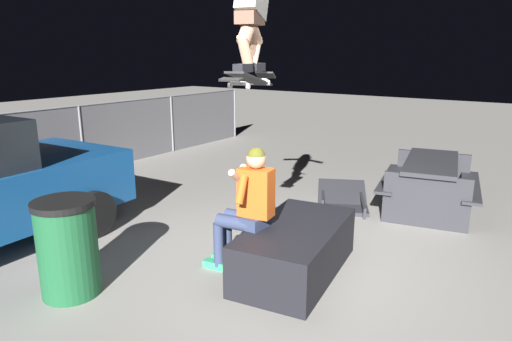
{
  "coord_description": "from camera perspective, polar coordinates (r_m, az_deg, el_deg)",
  "views": [
    {
      "loc": [
        -3.86,
        -2.2,
        2.26
      ],
      "look_at": [
        -0.29,
        0.31,
        1.13
      ],
      "focal_mm": 31.7,
      "sensor_mm": 36.0,
      "label": 1
    }
  ],
  "objects": [
    {
      "name": "picnic_table_back",
      "position": [
        7.09,
        21.12,
        -0.78
      ],
      "size": [
        1.93,
        1.65,
        0.75
      ],
      "color": "#28282D",
      "rests_on": "ground"
    },
    {
      "name": "kicker_ramp",
      "position": [
        7.09,
        10.78,
        -3.78
      ],
      "size": [
        1.28,
        1.14,
        0.35
      ],
      "color": "#28282D",
      "rests_on": "ground"
    },
    {
      "name": "ground_plane",
      "position": [
        4.98,
        4.92,
        -12.43
      ],
      "size": [
        40.0,
        40.0,
        0.0
      ],
      "primitive_type": "plane",
      "color": "gray"
    },
    {
      "name": "skater_airborne",
      "position": [
        4.61,
        -0.51,
        20.03
      ],
      "size": [
        0.64,
        0.88,
        1.12
      ],
      "color": "black"
    },
    {
      "name": "fence_back",
      "position": [
        8.71,
        -27.68,
        2.6
      ],
      "size": [
        12.05,
        0.05,
        1.31
      ],
      "color": "slate",
      "rests_on": "ground"
    },
    {
      "name": "skateboard",
      "position": [
        4.54,
        -0.76,
        11.44
      ],
      "size": [
        1.04,
        0.44,
        0.18
      ],
      "color": "black"
    },
    {
      "name": "trash_bin",
      "position": [
        4.69,
        -22.65,
        -8.95
      ],
      "size": [
        0.58,
        0.58,
        0.94
      ],
      "color": "#19512D",
      "rests_on": "ground"
    },
    {
      "name": "person_sitting_on_ledge",
      "position": [
        4.66,
        -1.21,
        -4.15
      ],
      "size": [
        0.6,
        0.78,
        1.36
      ],
      "color": "#2D3856",
      "rests_on": "ground"
    },
    {
      "name": "ledge_box_main",
      "position": [
        4.83,
        5.03,
        -9.87
      ],
      "size": [
        1.73,
        1.07,
        0.53
      ],
      "primitive_type": "cube",
      "rotation": [
        0.0,
        0.0,
        0.16
      ],
      "color": "black",
      "rests_on": "ground"
    }
  ]
}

